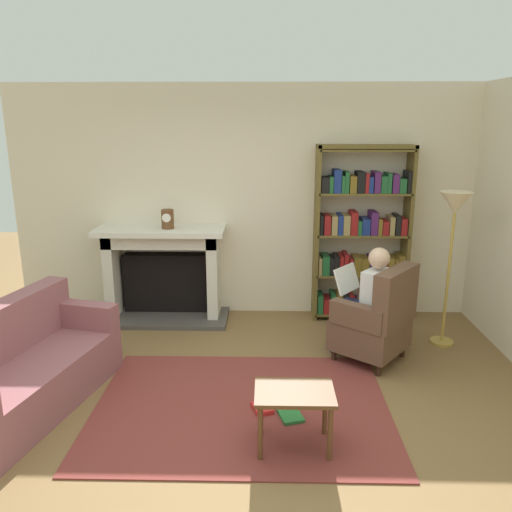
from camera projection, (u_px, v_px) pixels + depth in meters
The scene contains 12 objects.
ground at pixel (240, 429), 3.88m from camera, with size 14.00×14.00×0.00m, color brown.
back_wall at pixel (250, 202), 6.00m from camera, with size 5.60×0.10×2.70m, color beige.
area_rug at pixel (242, 407), 4.17m from camera, with size 2.40×1.80×0.01m, color brown.
fireplace at pixel (164, 270), 5.97m from camera, with size 1.50×0.64×1.10m.
mantel_clock at pixel (168, 219), 5.71m from camera, with size 0.14×0.14×0.22m.
bookshelf at pixel (362, 237), 5.86m from camera, with size 1.08×0.32×2.03m.
armchair_reading at pixel (377, 320), 4.88m from camera, with size 0.88×0.89×0.97m.
seated_reader at pixel (367, 298), 4.90m from camera, with size 0.59×0.57×1.14m.
sofa_floral at pixel (23, 371), 4.10m from camera, with size 1.09×1.82×0.85m.
side_table at pixel (294, 400), 3.57m from camera, with size 0.56×0.39×0.45m.
scattered_books at pixel (276, 411), 4.06m from camera, with size 0.43×0.33×0.04m.
floor_lamp at pixel (454, 217), 5.03m from camera, with size 0.32×0.32×1.61m.
Camera 1 is at (0.20, -3.41, 2.28)m, focal length 35.60 mm.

